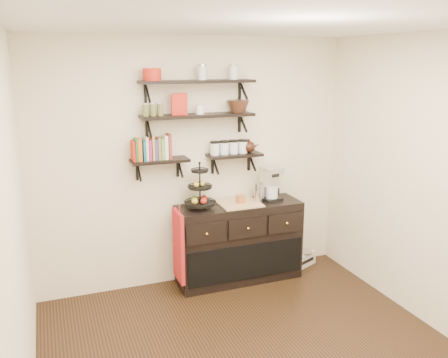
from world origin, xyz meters
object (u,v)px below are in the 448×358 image
coffee_maker (270,184)px  radio (304,258)px  fruit_stand (200,193)px  sideboard (239,242)px

coffee_maker → radio: coffee_maker is taller
fruit_stand → radio: 1.67m
fruit_stand → coffee_maker: bearing=1.5°
fruit_stand → radio: (1.35, 0.06, -0.98)m
radio → coffee_maker: bearing=160.2°
sideboard → coffee_maker: (0.39, 0.03, 0.63)m
fruit_stand → sideboard: bearing=-0.4°
radio → fruit_stand: bearing=158.3°
sideboard → coffee_maker: size_ratio=3.66×
coffee_maker → radio: (0.50, 0.04, -0.99)m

